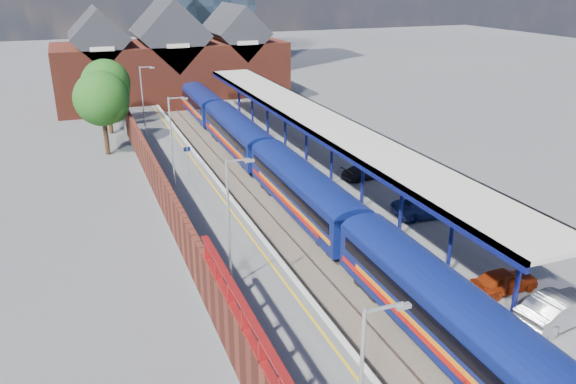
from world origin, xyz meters
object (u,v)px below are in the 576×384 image
train (266,157)px  parked_car_blue (427,206)px  platform_sign (188,156)px  lamp_post_d (144,97)px  parked_car_silver (559,309)px  lamp_post_c (173,137)px  lamp_post_b (231,216)px  parked_car_dark (364,172)px  parked_car_red (504,280)px

train → parked_car_blue: 14.98m
platform_sign → lamp_post_d: bearing=95.6°
lamp_post_d → train: bearing=-61.8°
parked_car_silver → lamp_post_d: bearing=9.1°
lamp_post_c → train: bearing=9.8°
lamp_post_d → platform_sign: 14.25m
lamp_post_c → platform_sign: bearing=55.7°
train → parked_car_silver: size_ratio=14.15×
lamp_post_d → parked_car_silver: 43.11m
train → platform_sign: 6.55m
lamp_post_c → parked_car_blue: 19.31m
lamp_post_b → parked_car_dark: (14.46, 12.31, -3.43)m
lamp_post_d → parked_car_silver: bearing=-72.0°
parked_car_dark → lamp_post_d: bearing=28.1°
parked_car_dark → parked_car_blue: bearing=174.6°
parked_car_silver → parked_car_dark: size_ratio=1.20×
lamp_post_b → platform_sign: size_ratio=2.80×
platform_sign → parked_car_dark: size_ratio=0.65×
parked_car_dark → parked_car_blue: parked_car_blue is taller
parked_car_silver → parked_car_blue: (1.58, 13.01, -0.10)m
parked_car_silver → platform_sign: bearing=15.0°
train → lamp_post_b: bearing=-114.3°
lamp_post_c → lamp_post_d: 16.00m
lamp_post_c → parked_car_silver: lamp_post_c is taller
parked_car_silver → parked_car_blue: size_ratio=0.97×
train → parked_car_red: (5.04, -23.02, -0.49)m
platform_sign → parked_car_red: size_ratio=0.68×
parked_car_silver → parked_car_red: bearing=-1.9°
parked_car_red → parked_car_blue: parked_car_blue is taller
parked_car_silver → parked_car_dark: bearing=-12.1°
parked_car_red → lamp_post_c: bearing=29.0°
lamp_post_d → parked_car_blue: size_ratio=1.46×
parked_car_red → parked_car_silver: (0.40, -3.22, 0.14)m
parked_car_blue → lamp_post_b: bearing=109.9°
lamp_post_b → parked_car_silver: 16.30m
platform_sign → parked_car_silver: size_ratio=0.54×
lamp_post_d → parked_car_silver: (13.29, -40.88, -3.22)m
lamp_post_c → parked_car_red: (12.89, -21.66, -3.36)m
lamp_post_b → parked_car_red: size_ratio=1.90×
parked_car_dark → parked_car_blue: size_ratio=0.81×
parked_car_silver → parked_car_blue: 13.10m
lamp_post_d → parked_car_red: size_ratio=1.90×
train → lamp_post_c: size_ratio=9.42×
train → parked_car_blue: train is taller
lamp_post_c → parked_car_silver: (13.29, -24.88, -3.22)m
platform_sign → parked_car_blue: bearing=-45.8°
parked_car_silver → lamp_post_c: bearing=19.1°
platform_sign → parked_car_silver: 29.42m
lamp_post_b → lamp_post_c: same height
parked_car_dark → train: bearing=44.4°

